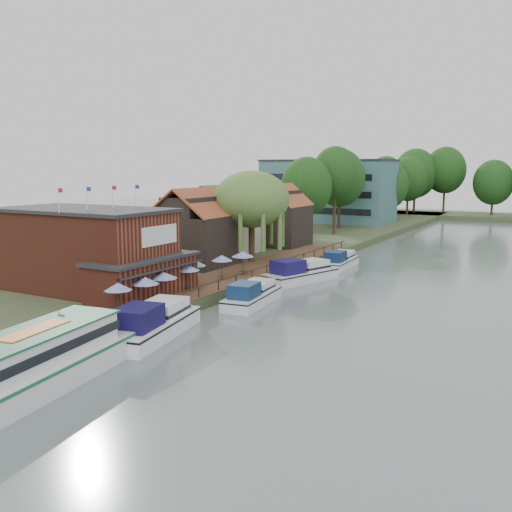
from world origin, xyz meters
The scene contains 29 objects.
ground centered at (0.00, 0.00, 0.00)m, with size 260.00×260.00×0.00m, color slate.
land_bank centered at (-30.00, 35.00, 0.50)m, with size 50.00×140.00×1.00m, color #384728.
quay_deck centered at (-8.00, 10.00, 1.05)m, with size 6.00×50.00×0.10m, color #47301E.
quay_rail centered at (-5.30, 10.50, 1.50)m, with size 0.20×49.00×1.00m, color black, non-canonical shape.
pub centered at (-14.00, -1.00, 4.65)m, with size 20.00×11.00×7.30m, color maroon, non-canonical shape.
hotel_block centered at (-22.00, 70.00, 7.15)m, with size 25.40×12.40×12.30m, color #38666B, non-canonical shape.
cottage_a centered at (-15.00, 14.00, 5.25)m, with size 8.60×7.60×8.50m, color black, non-canonical shape.
cottage_b centered at (-18.00, 24.00, 5.25)m, with size 9.60×8.60×8.50m, color beige, non-canonical shape.
cottage_c centered at (-14.00, 33.00, 5.25)m, with size 7.60×7.60×8.50m, color black, non-canonical shape.
willow centered at (-10.50, 19.00, 6.21)m, with size 8.60×8.60×10.43m, color #476B2D, non-canonical shape.
umbrella_0 centered at (-7.10, -6.58, 2.29)m, with size 2.07×2.07×2.38m, color #1B2C99, non-canonical shape.
umbrella_1 centered at (-6.82, -3.90, 2.29)m, with size 2.18×2.18×2.38m, color navy, non-canonical shape.
umbrella_2 centered at (-7.10, -1.42, 2.29)m, with size 2.41×2.41×2.38m, color navy, non-canonical shape.
umbrella_3 centered at (-7.46, 2.37, 2.29)m, with size 2.23×2.23×2.38m, color navy, non-canonical shape.
umbrella_4 centered at (-8.22, 4.61, 2.29)m, with size 2.07×2.07×2.38m, color #1B4D96, non-canonical shape.
umbrella_5 centered at (-7.64, 8.24, 2.29)m, with size 2.07×2.07×2.38m, color navy, non-canonical shape.
umbrella_6 centered at (-7.13, 11.30, 2.29)m, with size 2.31×2.31×2.38m, color #1B1C97, non-canonical shape.
cruiser_0 centered at (-3.69, -6.89, 1.34)m, with size 3.52×10.86×2.67m, color white, non-canonical shape.
cruiser_1 centered at (-2.36, 4.83, 1.10)m, with size 2.97×9.19×2.20m, color silver, non-canonical shape.
cruiser_2 centered at (-2.85, 15.92, 1.25)m, with size 3.32×10.25×2.50m, color silver, non-canonical shape.
cruiser_3 centered at (-2.41, 25.92, 1.08)m, with size 2.92×9.04×2.16m, color white, non-canonical shape.
tour_boat centered at (-3.07, -17.93, 1.63)m, with size 4.21×14.96×3.27m, color silver, non-canonical shape.
swan centered at (-4.50, -9.03, 0.22)m, with size 0.44×0.44×0.44m, color white.
bank_tree_0 centered at (-14.63, 43.25, 7.18)m, with size 7.86×7.86×12.36m, color #143811, non-canonical shape.
bank_tree_1 centered at (-12.40, 49.31, 8.05)m, with size 7.29×7.29×14.10m, color #143811, non-canonical shape.
bank_tree_2 centered at (-15.01, 58.26, 7.98)m, with size 8.85×8.85×13.97m, color #143811, non-canonical shape.
bank_tree_3 centered at (-12.34, 77.78, 7.08)m, with size 8.73×8.73×12.16m, color #143811, non-canonical shape.
bank_tree_4 centered at (-15.48, 87.39, 7.60)m, with size 8.46×8.46×13.20m, color #143811, non-canonical shape.
bank_tree_5 centered at (-12.32, 94.60, 7.61)m, with size 8.92×8.92×13.23m, color #143811, non-canonical shape.
Camera 1 is at (21.48, -37.06, 11.81)m, focal length 40.00 mm.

